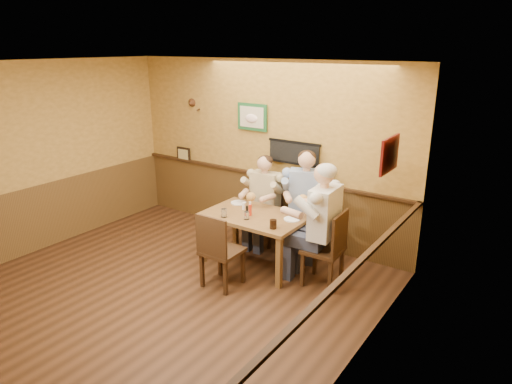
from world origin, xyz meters
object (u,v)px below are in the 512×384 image
chair_near_side (222,249)px  diner_white_elder (324,232)px  dining_table (255,221)px  hot_sauce_bottle (250,209)px  salt_shaker (244,206)px  pepper_shaker (247,209)px  diner_blue_polo (305,208)px  chair_back_left (265,216)px  diner_tan_shirt (265,205)px  chair_back_right (305,221)px  chair_right_end (323,248)px  cola_tumbler (273,224)px  water_glass_left (224,213)px  water_glass_mid (247,216)px

chair_near_side → diner_white_elder: diner_white_elder is taller
dining_table → hot_sauce_bottle: bearing=-114.4°
salt_shaker → dining_table: bearing=-16.8°
dining_table → salt_shaker: bearing=163.2°
dining_table → pepper_shaker: pepper_shaker is taller
diner_blue_polo → hot_sauce_bottle: (-0.42, -0.82, 0.14)m
hot_sauce_bottle → chair_back_left: bearing=108.0°
diner_tan_shirt → diner_white_elder: (1.33, -0.67, 0.09)m
diner_blue_polo → pepper_shaker: 0.91m
chair_back_left → diner_white_elder: size_ratio=0.61×
diner_white_elder → chair_back_right: bearing=-140.7°
chair_right_end → cola_tumbler: 0.71m
diner_white_elder → salt_shaker: (-1.30, 0.06, 0.07)m
chair_right_end → salt_shaker: bearing=-95.6°
dining_table → cola_tumbler: bearing=-30.9°
hot_sauce_bottle → salt_shaker: size_ratio=1.78×
chair_back_left → chair_back_right: (0.66, 0.07, 0.05)m
diner_white_elder → water_glass_left: (-1.35, -0.34, 0.08)m
water_glass_left → cola_tumbler: 0.77m
diner_tan_shirt → cola_tumbler: size_ratio=10.77×
water_glass_left → hot_sauce_bottle: 0.36m
chair_back_left → chair_near_side: (0.27, -1.42, 0.06)m
chair_near_side → salt_shaker: 0.90m
diner_white_elder → pepper_shaker: diner_white_elder is taller
chair_near_side → pepper_shaker: (-0.15, 0.77, 0.29)m
dining_table → hot_sauce_bottle: size_ratio=7.75×
dining_table → pepper_shaker: bearing=170.4°
water_glass_left → water_glass_mid: bearing=19.6°
chair_right_end → hot_sauce_bottle: bearing=-88.3°
salt_shaker → hot_sauce_bottle: bearing=-34.1°
water_glass_left → pepper_shaker: size_ratio=1.38×
chair_back_right → dining_table: bearing=-140.5°
diner_blue_polo → pepper_shaker: bearing=-150.1°
salt_shaker → chair_near_side: bearing=-73.0°
cola_tumbler → pepper_shaker: 0.71m
salt_shaker → diner_blue_polo: bearing=46.8°
water_glass_left → pepper_shaker: bearing=68.4°
salt_shaker → diner_tan_shirt: bearing=92.4°
chair_near_side → chair_right_end: bearing=-145.1°
dining_table → diner_white_elder: diner_white_elder is taller
chair_back_left → salt_shaker: chair_back_left is taller
water_glass_left → chair_back_right: bearing=57.8°
dining_table → chair_back_left: size_ratio=1.57×
dining_table → cola_tumbler: (0.48, -0.29, 0.15)m
chair_back_left → chair_back_right: chair_back_right is taller
water_glass_left → hot_sauce_bottle: size_ratio=0.66×
chair_near_side → salt_shaker: bearing=-73.6°
water_glass_left → hot_sauce_bottle: bearing=44.0°
chair_right_end → cola_tumbler: size_ratio=8.65×
chair_back_right → hot_sauce_bottle: chair_back_right is taller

